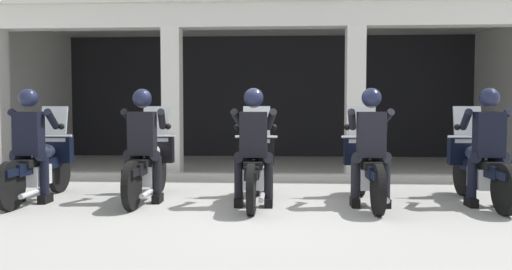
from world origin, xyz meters
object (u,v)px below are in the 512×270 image
Objects in this scene: police_officer_center at (254,137)px; motorcycle_center at (255,167)px; motorcycle_left at (149,165)px; police_officer_right at (371,137)px; motorcycle_far_left at (41,165)px; police_officer_far_right at (488,137)px; police_officer_left at (143,136)px; motorcycle_far_right at (479,167)px; police_officer_far_left at (30,136)px; motorcycle_right at (367,167)px.

motorcycle_center is at bearing 90.85° from police_officer_center.
police_officer_right is (3.10, -0.43, 0.44)m from motorcycle_left.
police_officer_far_right is at bearing 3.09° from motorcycle_far_left.
motorcycle_far_right is (4.66, 0.22, -0.44)m from police_officer_left.
motorcycle_right is at bearing 8.30° from police_officer_far_left.
motorcycle_center is at bearing -170.49° from motorcycle_far_right.
police_officer_far_right is (4.66, -0.34, 0.44)m from motorcycle_left.
motorcycle_far_left is at bearing 178.79° from police_officer_right.
motorcycle_far_left is at bearing -177.73° from motorcycle_right.
police_officer_far_right is at bearing 3.70° from police_officer_center.
police_officer_far_left and police_officer_left have the same top height.
motorcycle_right is (4.66, 0.25, -0.44)m from police_officer_far_left.
motorcycle_far_left is 1.29× the size of police_officer_far_left.
police_officer_far_left is at bearing -172.64° from police_officer_far_right.
motorcycle_center is (1.55, 0.08, -0.44)m from police_officer_left.
motorcycle_left and motorcycle_right have the same top height.
police_officer_right is at bearing -87.55° from motorcycle_right.
motorcycle_center is (3.11, 0.19, -0.44)m from police_officer_far_left.
police_officer_center is 3.17m from motorcycle_far_right.
motorcycle_far_left is 1.62m from police_officer_left.
motorcycle_center is 1.00× the size of motorcycle_right.
police_officer_left reaches higher than motorcycle_far_right.
police_officer_left is (-0.00, -0.28, 0.44)m from motorcycle_left.
police_officer_left is 3.14m from motorcycle_right.
police_officer_far_left is 6.24m from motorcycle_far_right.
motorcycle_left and motorcycle_far_right have the same top height.
police_officer_right is at bearing -7.21° from motorcycle_center.
police_officer_left is (1.55, -0.18, 0.44)m from motorcycle_far_left.
police_officer_far_left reaches higher than motorcycle_center.
police_officer_right is at bearing 4.82° from police_officer_far_left.
motorcycle_left is 1.57m from motorcycle_center.
police_officer_center is 1.00× the size of police_officer_right.
police_officer_far_left is 3.11m from police_officer_center.
police_officer_right and police_officer_far_right have the same top height.
police_officer_far_right is at bearing 5.80° from police_officer_right.
motorcycle_right is 1.62m from police_officer_far_right.
police_officer_left and police_officer_far_right have the same top height.
police_officer_far_left is 3.14m from motorcycle_center.
police_officer_left is at bearing 9.19° from police_officer_far_left.
motorcycle_left is 3.16m from police_officer_right.
motorcycle_far_left and motorcycle_center have the same top height.
police_officer_center is at bearing -16.18° from motorcycle_left.
police_officer_far_right is at bearing 0.38° from police_officer_left.
motorcycle_left is 1.29× the size of police_officer_right.
motorcycle_center is 1.29× the size of police_officer_center.
police_officer_far_right is at bearing -4.62° from motorcycle_right.
police_officer_center is at bearing 3.56° from police_officer_far_left.
motorcycle_left is 1.68m from police_officer_center.
motorcycle_far_left is 1.00× the size of motorcycle_right.
police_officer_center reaches higher than motorcycle_right.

